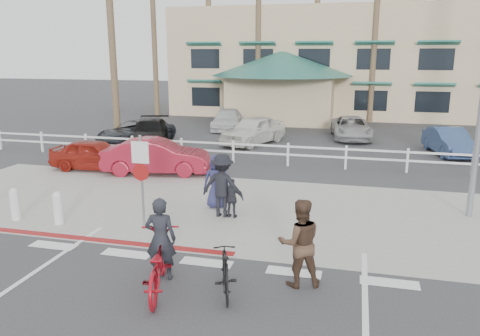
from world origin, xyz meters
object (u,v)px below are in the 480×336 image
(bike_red, at_px, (157,264))
(bike_black, at_px, (225,272))
(sign_post, at_px, (142,178))
(car_white_sedan, at_px, (157,156))
(car_red_compact, at_px, (95,155))

(bike_red, relative_size, bike_black, 1.43)
(sign_post, xyz_separation_m, car_white_sedan, (-2.17, 5.77, -0.75))
(bike_red, bearing_deg, car_white_sedan, -82.14)
(sign_post, relative_size, car_white_sedan, 0.69)
(sign_post, xyz_separation_m, bike_red, (1.75, -3.05, -0.87))
(bike_red, bearing_deg, car_red_compact, -69.14)
(car_red_compact, bearing_deg, sign_post, -142.08)
(sign_post, relative_size, car_red_compact, 0.79)
(bike_black, bearing_deg, car_white_sedan, -77.74)
(bike_red, distance_m, car_red_compact, 11.03)
(sign_post, height_order, car_red_compact, sign_post)
(bike_black, bearing_deg, car_red_compact, -66.36)
(sign_post, xyz_separation_m, car_red_compact, (-4.89, 5.77, -0.82))
(sign_post, distance_m, bike_black, 4.33)
(car_red_compact, bearing_deg, car_white_sedan, -92.24)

